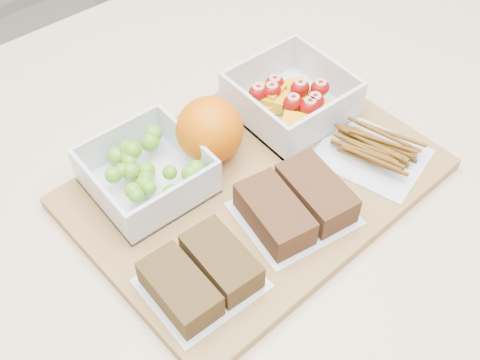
{
  "coord_description": "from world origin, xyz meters",
  "views": [
    {
      "loc": [
        -0.29,
        -0.37,
        1.47
      ],
      "look_at": [
        -0.0,
        -0.01,
        0.93
      ],
      "focal_mm": 45.0,
      "sensor_mm": 36.0,
      "label": 1
    }
  ],
  "objects": [
    {
      "name": "grape_container",
      "position": [
        -0.09,
        0.06,
        0.94
      ],
      "size": [
        0.13,
        0.13,
        0.05
      ],
      "color": "silver",
      "rests_on": "cutting_board"
    },
    {
      "name": "sandwich_bag_center",
      "position": [
        0.02,
        -0.08,
        0.93
      ],
      "size": [
        0.14,
        0.13,
        0.04
      ],
      "color": "silver",
      "rests_on": "cutting_board"
    },
    {
      "name": "orange",
      "position": [
        0.0,
        0.05,
        0.96
      ],
      "size": [
        0.08,
        0.08,
        0.08
      ],
      "primitive_type": "sphere",
      "color": "#E36505",
      "rests_on": "cutting_board"
    },
    {
      "name": "pretzel_bag",
      "position": [
        0.16,
        -0.08,
        0.93
      ],
      "size": [
        0.14,
        0.15,
        0.03
      ],
      "color": "silver",
      "rests_on": "cutting_board"
    },
    {
      "name": "cutting_board",
      "position": [
        0.02,
        -0.01,
        0.91
      ],
      "size": [
        0.44,
        0.32,
        0.02
      ],
      "primitive_type": "cube",
      "rotation": [
        0.0,
        0.0,
        0.06
      ],
      "color": "#9E7641",
      "rests_on": "counter"
    },
    {
      "name": "counter",
      "position": [
        0.0,
        0.0,
        0.45
      ],
      "size": [
        1.2,
        0.9,
        0.9
      ],
      "primitive_type": "cube",
      "color": "beige",
      "rests_on": "ground"
    },
    {
      "name": "sandwich_bag_left",
      "position": [
        -0.12,
        -0.09,
        0.93
      ],
      "size": [
        0.12,
        0.1,
        0.04
      ],
      "color": "silver",
      "rests_on": "cutting_board"
    },
    {
      "name": "fruit_container",
      "position": [
        0.13,
        0.05,
        0.94
      ],
      "size": [
        0.13,
        0.13,
        0.06
      ],
      "color": "silver",
      "rests_on": "cutting_board"
    }
  ]
}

